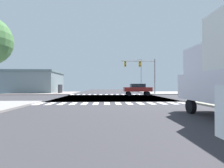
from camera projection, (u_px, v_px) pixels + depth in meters
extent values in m
cube|color=#353338|center=(112.00, 98.00, 21.87)|extent=(14.00, 90.00, 0.05)
cube|color=#353338|center=(112.00, 98.00, 21.87)|extent=(90.00, 12.00, 0.05)
cube|color=gray|center=(171.00, 93.00, 34.37)|extent=(12.00, 12.00, 0.14)
cube|color=gray|center=(47.00, 93.00, 33.36)|extent=(12.00, 12.00, 0.14)
cube|color=white|center=(39.00, 104.00, 14.31)|extent=(0.50, 2.00, 0.01)
cube|color=white|center=(51.00, 104.00, 14.35)|extent=(0.50, 2.00, 0.01)
cube|color=white|center=(62.00, 104.00, 14.39)|extent=(0.50, 2.00, 0.01)
cube|color=white|center=(73.00, 104.00, 14.43)|extent=(0.50, 2.00, 0.01)
cube|color=white|center=(85.00, 103.00, 14.47)|extent=(0.50, 2.00, 0.01)
cube|color=white|center=(96.00, 103.00, 14.51)|extent=(0.50, 2.00, 0.01)
cube|color=white|center=(107.00, 103.00, 14.55)|extent=(0.50, 2.00, 0.01)
cube|color=white|center=(118.00, 103.00, 14.59)|extent=(0.50, 2.00, 0.01)
cube|color=white|center=(129.00, 103.00, 14.63)|extent=(0.50, 2.00, 0.01)
cube|color=white|center=(140.00, 103.00, 14.66)|extent=(0.50, 2.00, 0.01)
cube|color=white|center=(151.00, 103.00, 14.70)|extent=(0.50, 2.00, 0.01)
cube|color=white|center=(162.00, 103.00, 14.74)|extent=(0.50, 2.00, 0.01)
cube|color=white|center=(173.00, 103.00, 14.78)|extent=(0.50, 2.00, 0.01)
cube|color=white|center=(183.00, 103.00, 14.82)|extent=(0.50, 2.00, 0.01)
cube|color=white|center=(73.00, 94.00, 28.90)|extent=(0.50, 2.00, 0.01)
cube|color=white|center=(78.00, 94.00, 28.94)|extent=(0.50, 2.00, 0.01)
cube|color=white|center=(84.00, 94.00, 28.98)|extent=(0.50, 2.00, 0.01)
cube|color=white|center=(90.00, 94.00, 29.02)|extent=(0.50, 2.00, 0.01)
cube|color=white|center=(95.00, 94.00, 29.06)|extent=(0.50, 2.00, 0.01)
cube|color=white|center=(101.00, 94.00, 29.10)|extent=(0.50, 2.00, 0.01)
cube|color=white|center=(106.00, 94.00, 29.14)|extent=(0.50, 2.00, 0.01)
cube|color=white|center=(112.00, 94.00, 29.18)|extent=(0.50, 2.00, 0.01)
cube|color=white|center=(117.00, 94.00, 29.21)|extent=(0.50, 2.00, 0.01)
cube|color=white|center=(123.00, 94.00, 29.25)|extent=(0.50, 2.00, 0.01)
cube|color=white|center=(128.00, 94.00, 29.29)|extent=(0.50, 2.00, 0.01)
cube|color=white|center=(134.00, 94.00, 29.33)|extent=(0.50, 2.00, 0.01)
cube|color=white|center=(139.00, 94.00, 29.37)|extent=(0.50, 2.00, 0.01)
cube|color=white|center=(145.00, 94.00, 29.41)|extent=(0.50, 2.00, 0.01)
cylinder|color=gray|center=(155.00, 77.00, 29.67)|extent=(0.20, 0.20, 6.49)
cylinder|color=gray|center=(138.00, 61.00, 29.58)|extent=(6.18, 0.14, 0.14)
cube|color=yellow|center=(140.00, 64.00, 29.59)|extent=(0.32, 0.40, 1.00)
sphere|color=black|center=(140.00, 62.00, 29.35)|extent=(0.22, 0.22, 0.22)
sphere|color=orange|center=(140.00, 64.00, 29.34)|extent=(0.22, 0.22, 0.22)
sphere|color=black|center=(140.00, 66.00, 29.34)|extent=(0.22, 0.22, 0.22)
cube|color=yellow|center=(125.00, 64.00, 29.48)|extent=(0.32, 0.40, 1.00)
sphere|color=black|center=(125.00, 62.00, 29.24)|extent=(0.22, 0.22, 0.22)
sphere|color=orange|center=(125.00, 64.00, 29.24)|extent=(0.22, 0.22, 0.22)
sphere|color=black|center=(125.00, 66.00, 29.24)|extent=(0.22, 0.22, 0.22)
cylinder|color=gray|center=(141.00, 75.00, 40.87)|extent=(0.16, 0.16, 8.32)
cylinder|color=gray|center=(138.00, 59.00, 40.88)|extent=(1.40, 0.10, 0.10)
ellipsoid|color=silver|center=(136.00, 60.00, 40.86)|extent=(0.60, 0.32, 0.20)
cube|color=gray|center=(34.00, 83.00, 35.81)|extent=(10.58, 9.38, 4.36)
cube|color=slate|center=(34.00, 72.00, 35.83)|extent=(10.88, 9.68, 0.40)
cube|color=black|center=(60.00, 89.00, 32.38)|extent=(0.24, 2.20, 1.80)
cylinder|color=black|center=(146.00, 93.00, 26.31)|extent=(0.68, 0.26, 0.68)
cylinder|color=black|center=(148.00, 94.00, 24.87)|extent=(0.68, 0.26, 0.68)
cylinder|color=black|center=(128.00, 93.00, 26.20)|extent=(0.68, 0.26, 0.68)
cylinder|color=black|center=(129.00, 94.00, 24.76)|extent=(0.68, 0.26, 0.68)
cube|color=maroon|center=(138.00, 89.00, 25.54)|extent=(4.30, 1.80, 0.66)
cube|color=black|center=(138.00, 85.00, 25.55)|extent=(2.24, 1.55, 0.54)
cylinder|color=black|center=(191.00, 106.00, 9.33)|extent=(0.26, 0.80, 0.80)
cylinder|color=black|center=(223.00, 106.00, 9.41)|extent=(0.26, 0.80, 0.80)
cube|color=silver|center=(210.00, 60.00, 9.11)|extent=(2.11, 2.02, 1.49)
cylinder|color=black|center=(219.00, 93.00, 26.79)|extent=(0.68, 0.26, 0.68)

